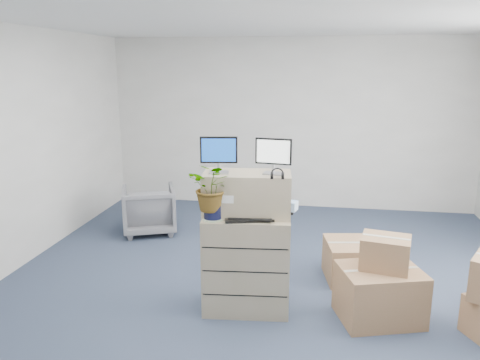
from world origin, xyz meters
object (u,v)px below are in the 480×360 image
Objects in this scene: monitor_left at (219,153)px; keyboard at (249,219)px; water_bottle at (256,204)px; monitor_right at (273,154)px; filing_cabinet_lower at (246,263)px; potted_plant at (213,193)px; office_chair at (149,207)px.

keyboard is at bearing -27.88° from monitor_left.
monitor_left is at bearing -174.43° from water_bottle.
monitor_right reaches higher than keyboard.
monitor_right reaches higher than filing_cabinet_lower.
monitor_left is 0.62× the size of potted_plant.
monitor_right is 2.97m from office_chair.
water_bottle is at bearing 10.68° from filing_cabinet_lower.
monitor_right is 0.46× the size of office_chair.
office_chair is (-1.71, 1.93, -0.11)m from filing_cabinet_lower.
potted_plant is at bearing 171.15° from keyboard.
monitor_left is 0.60m from water_bottle.
monitor_right is 0.63m from keyboard.
monitor_left is 1.54× the size of water_bottle.
keyboard is 0.81× the size of potted_plant.
potted_plant is (-0.37, -0.18, 0.14)m from water_bottle.
monitor_right is 0.75× the size of keyboard.
water_bottle is at bearing -170.62° from monitor_right.
potted_plant is (-0.03, -0.15, -0.35)m from monitor_left.
filing_cabinet_lower is 2.83× the size of monitor_right.
monitor_right reaches higher than office_chair.
filing_cabinet_lower is 0.60m from water_bottle.
filing_cabinet_lower is at bearing 109.91° from office_chair.
monitor_right is 0.61× the size of potted_plant.
filing_cabinet_lower is at bearing 28.11° from potted_plant.
filing_cabinet_lower is 1.29× the size of office_chair.
monitor_left is at bearing -168.01° from monitor_right.
keyboard is at bearing -107.42° from water_bottle.
office_chair is at bearing 124.12° from potted_plant.
water_bottle is 0.41× the size of potted_plant.
monitor_left is at bearing 144.78° from keyboard.
keyboard is at bearing 7.11° from potted_plant.
potted_plant is at bearing -110.49° from monitor_left.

